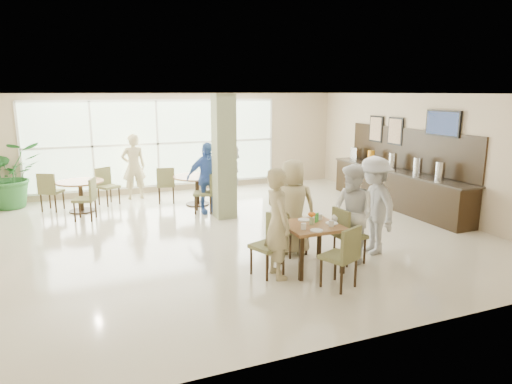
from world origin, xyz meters
name	(u,v)px	position (x,y,z in m)	size (l,w,h in m)	color
ground	(225,234)	(0.00, 0.00, 0.00)	(10.00, 10.00, 0.00)	beige
room_shell	(224,151)	(0.00, 0.00, 1.70)	(10.00, 10.00, 10.00)	white
window_bank	(158,144)	(-0.50, 4.46, 1.40)	(7.00, 0.04, 7.00)	silver
column	(224,157)	(0.40, 1.20, 1.40)	(0.45, 0.45, 2.80)	#6E7350
main_table	(311,231)	(0.71, -2.32, 0.65)	(0.88, 0.88, 0.75)	brown
round_table_left	(80,188)	(-2.65, 2.99, 0.57)	(1.09, 1.09, 0.75)	brown
round_table_right	(197,182)	(0.13, 2.61, 0.59)	(1.21, 1.21, 0.75)	brown
chairs_main_table	(312,241)	(0.72, -2.32, 0.47)	(2.04, 2.08, 0.95)	brown
chairs_table_left	(82,192)	(-2.62, 2.99, 0.47)	(1.94, 1.87, 0.95)	brown
chairs_table_right	(197,186)	(0.13, 2.66, 0.47)	(2.05, 1.90, 0.95)	brown
tabletop_clutter	(316,221)	(0.77, -2.35, 0.81)	(0.71, 0.80, 0.21)	white
buffet_counter	(397,185)	(4.70, 0.51, 0.55)	(0.64, 4.70, 1.95)	black
wall_tv	(443,123)	(4.94, -0.60, 2.15)	(0.06, 1.00, 0.58)	black
framed_art_a	(395,131)	(4.95, 1.00, 1.85)	(0.05, 0.55, 0.70)	black
framed_art_b	(376,129)	(4.95, 1.80, 1.85)	(0.05, 0.55, 0.70)	black
potted_plant	(10,175)	(-4.24, 4.07, 0.82)	(1.48, 1.48, 1.65)	#29672D
teen_left	(278,223)	(0.07, -2.40, 0.86)	(0.63, 0.41, 1.72)	tan
teen_far	(293,207)	(0.77, -1.52, 0.85)	(0.83, 0.45, 1.70)	tan
teen_right	(352,214)	(1.50, -2.28, 0.83)	(0.81, 0.63, 1.66)	white
teen_standing	(374,205)	(2.11, -2.04, 0.87)	(1.13, 0.65, 1.74)	#B4B5B7
adult_a	(207,178)	(0.14, 1.75, 0.84)	(0.99, 0.56, 1.69)	#3D63B7
adult_b	(231,173)	(1.07, 2.67, 0.75)	(1.40, 0.60, 1.51)	white
adult_standing	(134,167)	(-1.27, 3.88, 0.88)	(0.64, 0.42, 1.76)	tan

